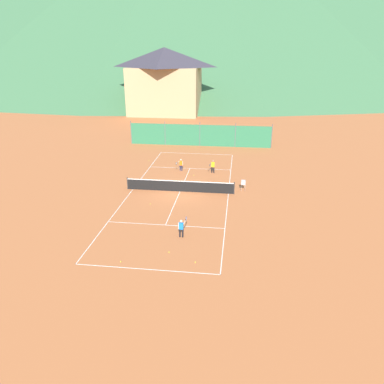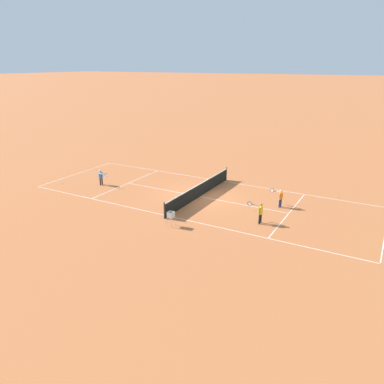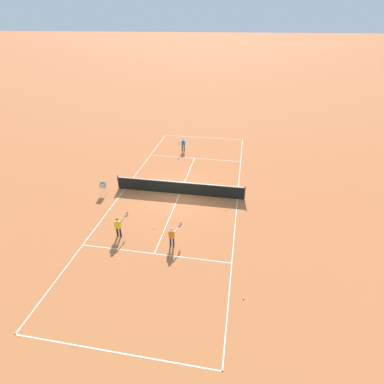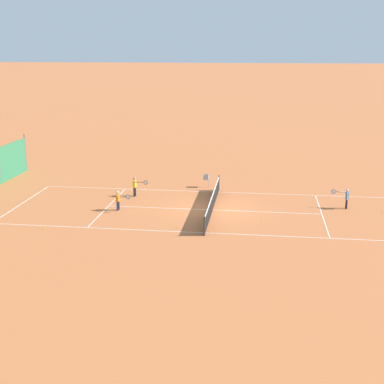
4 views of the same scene
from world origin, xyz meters
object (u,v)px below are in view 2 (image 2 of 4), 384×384
object	(u,v)px
tennis_ball_alley_right	(253,210)
tennis_ball_far_corner	(95,170)
tennis_ball_by_net_left	(177,183)
tennis_ball_service_box	(62,183)
tennis_ball_alley_left	(239,186)
tennis_ball_near_corner	(261,208)
player_far_baseline	(260,212)
ball_hopper	(171,216)
player_far_service	(101,176)
tennis_ball_by_net_right	(86,179)
tennis_ball_mid_court	(337,196)
tennis_net	(200,190)
player_near_baseline	(280,197)

from	to	relation	value
tennis_ball_alley_right	tennis_ball_far_corner	xyz separation A→B (m)	(-2.26, -15.64, 0.00)
tennis_ball_far_corner	tennis_ball_by_net_left	size ratio (longest dim) A/B	1.00
tennis_ball_far_corner	tennis_ball_service_box	xyz separation A→B (m)	(4.23, 0.49, 0.00)
tennis_ball_alley_left	tennis_ball_near_corner	xyz separation A→B (m)	(3.49, 3.00, 0.00)
player_far_baseline	ball_hopper	size ratio (longest dim) A/B	1.43
tennis_ball_alley_left	player_far_service	bearing A→B (deg)	-63.08
tennis_ball_by_net_right	tennis_ball_service_box	size ratio (longest dim) A/B	1.00
tennis_ball_by_net_left	tennis_ball_service_box	distance (m)	9.07
tennis_ball_alley_right	tennis_ball_far_corner	distance (m)	15.81
player_far_service	tennis_ball_by_net_right	size ratio (longest dim) A/B	18.54
ball_hopper	tennis_ball_alley_right	bearing A→B (deg)	144.45
tennis_ball_by_net_left	ball_hopper	size ratio (longest dim) A/B	0.07
tennis_ball_far_corner	tennis_ball_alley_left	world-z (taller)	same
player_far_service	tennis_ball_by_net_left	world-z (taller)	player_far_service
player_far_baseline	tennis_ball_by_net_left	world-z (taller)	player_far_baseline
tennis_ball_alley_right	ball_hopper	bearing A→B (deg)	-35.55
tennis_ball_service_box	tennis_ball_mid_court	xyz separation A→B (m)	(-7.35, 19.45, 0.00)
tennis_ball_by_net_left	tennis_ball_service_box	world-z (taller)	same
player_far_service	tennis_ball_mid_court	world-z (taller)	player_far_service
player_far_baseline	tennis_ball_mid_court	xyz separation A→B (m)	(-7.12, 3.29, -0.71)
tennis_ball_service_box	ball_hopper	world-z (taller)	ball_hopper
tennis_ball_alley_right	player_far_baseline	bearing A→B (deg)	30.09
tennis_net	tennis_ball_mid_court	size ratio (longest dim) A/B	139.09
tennis_ball_mid_court	tennis_ball_near_corner	bearing A→B (deg)	-39.84
tennis_ball_alley_left	ball_hopper	distance (m)	8.79
tennis_ball_by_net_right	tennis_ball_near_corner	xyz separation A→B (m)	(-0.89, 14.58, 0.00)
tennis_ball_by_net_left	player_far_service	bearing A→B (deg)	-56.73
player_far_service	player_near_baseline	distance (m)	13.62
tennis_ball_alley_right	tennis_ball_by_net_right	distance (m)	14.27
tennis_ball_far_corner	tennis_ball_mid_court	xyz separation A→B (m)	(-3.12, 19.94, 0.00)
player_far_service	ball_hopper	world-z (taller)	player_far_service
tennis_ball_far_corner	player_far_service	bearing A→B (deg)	49.17
player_near_baseline	tennis_ball_alley_right	size ratio (longest dim) A/B	18.01
tennis_ball_alley_left	tennis_ball_mid_court	bearing A→B (deg)	100.39
tennis_ball_by_net_right	tennis_ball_mid_court	distance (m)	19.41
player_far_service	tennis_ball_service_box	xyz separation A→B (m)	(1.25, -2.97, -0.68)
player_near_baseline	tennis_ball_by_net_right	distance (m)	15.64
tennis_ball_alley_left	ball_hopper	bearing A→B (deg)	-4.13
player_far_baseline	tennis_ball_far_corner	world-z (taller)	player_far_baseline
tennis_ball_alley_left	tennis_ball_by_net_left	bearing A→B (deg)	-70.81
tennis_ball_by_net_left	tennis_ball_near_corner	distance (m)	7.81
tennis_ball_by_net_left	player_far_baseline	bearing A→B (deg)	62.83
tennis_ball_service_box	tennis_ball_near_corner	world-z (taller)	same
tennis_ball_near_corner	tennis_ball_by_net_left	bearing A→B (deg)	-104.09
tennis_net	player_near_baseline	world-z (taller)	player_near_baseline
tennis_net	tennis_ball_near_corner	world-z (taller)	tennis_net
player_far_baseline	tennis_ball_mid_court	bearing A→B (deg)	155.21
player_far_service	tennis_ball_alley_left	world-z (taller)	player_far_service
tennis_ball_alley_right	tennis_ball_alley_left	bearing A→B (deg)	-146.74
tennis_ball_by_net_right	ball_hopper	distance (m)	11.80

